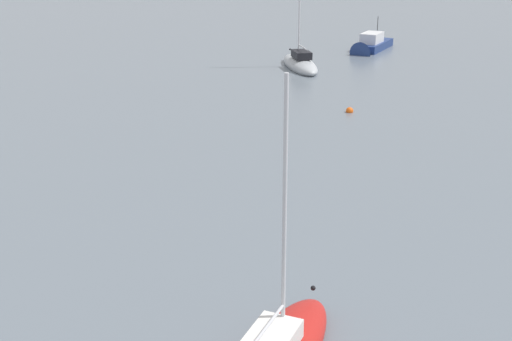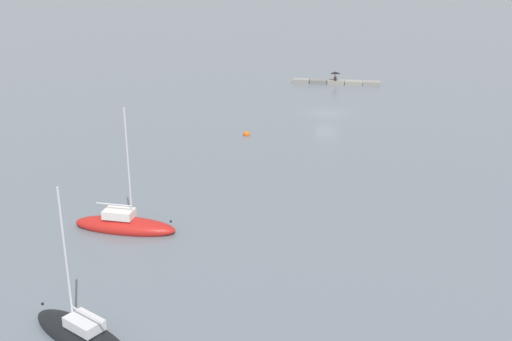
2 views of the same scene
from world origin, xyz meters
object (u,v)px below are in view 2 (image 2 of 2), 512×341
at_px(person_seated_brown_left, 335,79).
at_px(umbrella_open_black, 335,73).
at_px(sailboat_black_far, 82,334).
at_px(sailboat_red_mid, 125,225).
at_px(mooring_buoy_far, 247,134).

distance_m(person_seated_brown_left, umbrella_open_black, 0.87).
bearing_deg(sailboat_black_far, person_seated_brown_left, 19.11).
relative_size(umbrella_open_black, sailboat_black_far, 0.18).
bearing_deg(sailboat_red_mid, sailboat_black_far, 14.25).
height_order(sailboat_black_far, mooring_buoy_far, sailboat_black_far).
bearing_deg(person_seated_brown_left, sailboat_red_mid, 69.20).
xyz_separation_m(person_seated_brown_left, sailboat_red_mid, (11.14, 53.07, -0.49)).
relative_size(person_seated_brown_left, sailboat_red_mid, 0.08).
bearing_deg(umbrella_open_black, person_seated_brown_left, 100.59).
bearing_deg(mooring_buoy_far, person_seated_brown_left, -104.55).
height_order(person_seated_brown_left, umbrella_open_black, umbrella_open_black).
bearing_deg(mooring_buoy_far, sailboat_black_far, 88.69).
bearing_deg(umbrella_open_black, sailboat_black_far, 82.73).
bearing_deg(sailboat_black_far, mooring_buoy_far, 25.09).
distance_m(sailboat_red_mid, sailboat_black_far, 12.50).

